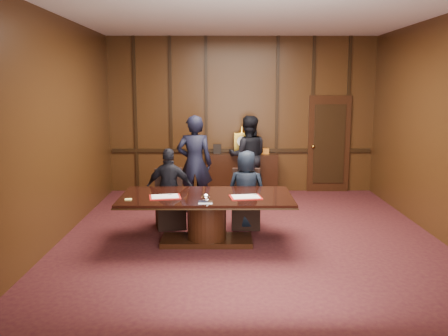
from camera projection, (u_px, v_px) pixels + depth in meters
name	position (u px, v px, depth m)	size (l,w,h in m)	color
room	(254.00, 130.00, 7.43)	(7.00, 7.04, 3.50)	#340E14
sideboard	(242.00, 172.00, 10.72)	(1.60, 0.45, 1.54)	black
conference_table	(207.00, 211.00, 7.27)	(2.62, 1.32, 0.76)	black
folder_left	(165.00, 197.00, 7.09)	(0.51, 0.41, 0.02)	#B21510
folder_right	(246.00, 197.00, 7.08)	(0.50, 0.39, 0.02)	#B21510
inkstand	(205.00, 199.00, 6.78)	(0.20, 0.14, 0.12)	white
notepad	(128.00, 199.00, 6.94)	(0.10, 0.07, 0.01)	#FFF67C
chair_left	(170.00, 210.00, 8.17)	(0.58, 0.58, 0.99)	black
chair_right	(246.00, 210.00, 8.18)	(0.50, 0.50, 0.99)	black
signatory_left	(170.00, 189.00, 8.03)	(0.81, 0.34, 1.38)	black
signatory_right	(246.00, 190.00, 8.04)	(0.66, 0.43, 1.34)	black
witness_left	(195.00, 164.00, 9.09)	(0.68, 0.45, 1.87)	black
witness_right	(248.00, 156.00, 10.39)	(0.86, 0.67, 1.78)	black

